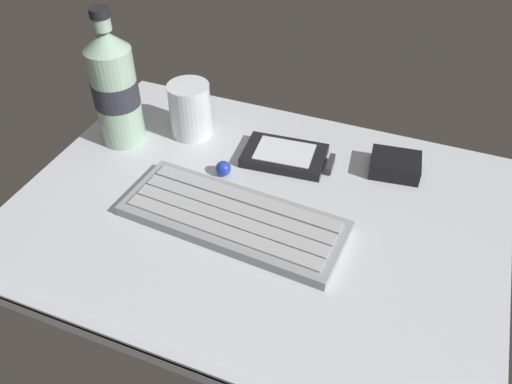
{
  "coord_description": "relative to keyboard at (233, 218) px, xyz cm",
  "views": [
    {
      "loc": [
        18.25,
        -46.23,
        47.23
      ],
      "look_at": [
        0.0,
        0.0,
        3.0
      ],
      "focal_mm": 36.03,
      "sensor_mm": 36.0,
      "label": 1
    }
  ],
  "objects": [
    {
      "name": "trackball_mouse",
      "position": [
        -5.19,
        8.42,
        0.29
      ],
      "size": [
        2.2,
        2.2,
        2.2
      ],
      "primitive_type": "sphere",
      "color": "#2338B2",
      "rests_on": "ground_plane"
    },
    {
      "name": "ground_plane",
      "position": [
        1.81,
        3.19,
        -1.79
      ],
      "size": [
        64.0,
        48.0,
        2.8
      ],
      "color": "silver"
    },
    {
      "name": "handheld_device",
      "position": [
        2.47,
        14.94,
        -0.08
      ],
      "size": [
        13.24,
        8.6,
        1.5
      ],
      "color": "black",
      "rests_on": "ground_plane"
    },
    {
      "name": "charger_block",
      "position": [
        17.51,
        18.06,
        0.39
      ],
      "size": [
        7.63,
        6.41,
        2.4
      ],
      "primitive_type": "cube",
      "rotation": [
        0.0,
        0.0,
        0.12
      ],
      "color": "black",
      "rests_on": "ground_plane"
    },
    {
      "name": "juice_cup",
      "position": [
        -14.08,
        16.11,
        3.1
      ],
      "size": [
        6.4,
        6.4,
        8.5
      ],
      "color": "silver",
      "rests_on": "ground_plane"
    },
    {
      "name": "water_bottle",
      "position": [
        -23.16,
        10.81,
        8.2
      ],
      "size": [
        6.73,
        6.73,
        20.8
      ],
      "color": "#9EC1A8",
      "rests_on": "ground_plane"
    },
    {
      "name": "keyboard",
      "position": [
        0.0,
        0.0,
        0.0
      ],
      "size": [
        29.69,
        12.98,
        1.7
      ],
      "color": "#93969B",
      "rests_on": "ground_plane"
    }
  ]
}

